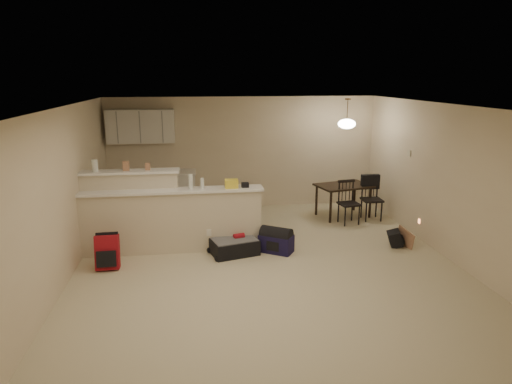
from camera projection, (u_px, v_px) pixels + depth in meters
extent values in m
plane|color=beige|center=(268.00, 267.00, 7.22)|extent=(7.00, 7.00, 0.00)
plane|color=white|center=(269.00, 107.00, 6.60)|extent=(7.00, 7.00, 0.00)
cube|color=beige|center=(243.00, 153.00, 10.27)|extent=(6.00, 0.02, 2.50)
cube|color=beige|center=(343.00, 298.00, 3.55)|extent=(6.00, 0.02, 2.50)
cube|color=beige|center=(62.00, 197.00, 6.51)|extent=(0.02, 7.00, 2.50)
cube|color=beige|center=(453.00, 184.00, 7.31)|extent=(0.02, 7.00, 2.50)
cube|color=beige|center=(173.00, 222.00, 7.75)|extent=(3.00, 0.28, 1.05)
cube|color=white|center=(171.00, 191.00, 7.62)|extent=(3.08, 0.38, 0.04)
cube|color=beige|center=(132.00, 211.00, 7.83)|extent=(1.60, 0.24, 1.35)
cube|color=white|center=(129.00, 172.00, 7.66)|extent=(1.68, 0.34, 0.04)
cube|color=white|center=(141.00, 126.00, 9.64)|extent=(1.40, 0.34, 0.70)
cube|color=white|center=(154.00, 194.00, 9.90)|extent=(1.80, 0.60, 0.90)
cube|color=beige|center=(409.00, 153.00, 8.73)|extent=(0.02, 0.12, 0.12)
cylinder|color=silver|center=(95.00, 166.00, 7.56)|extent=(0.10, 0.10, 0.20)
cube|color=#AA7758|center=(126.00, 166.00, 7.63)|extent=(0.10, 0.07, 0.16)
cube|color=#AA7758|center=(148.00, 167.00, 7.68)|extent=(0.08, 0.06, 0.12)
cylinder|color=silver|center=(191.00, 181.00, 7.62)|extent=(0.07, 0.07, 0.26)
cylinder|color=silver|center=(202.00, 183.00, 7.66)|extent=(0.06, 0.06, 0.18)
cube|color=#AA7758|center=(231.00, 184.00, 7.73)|extent=(0.22, 0.18, 0.14)
cube|color=#AA7758|center=(245.00, 185.00, 7.77)|extent=(0.12, 0.10, 0.08)
cube|color=black|center=(344.00, 186.00, 9.67)|extent=(1.25, 0.98, 0.04)
cylinder|color=black|center=(331.00, 207.00, 9.31)|extent=(0.05, 0.05, 0.66)
cylinder|color=black|center=(370.00, 203.00, 9.66)|extent=(0.05, 0.05, 0.66)
cylinder|color=black|center=(316.00, 200.00, 9.85)|extent=(0.05, 0.05, 0.66)
cylinder|color=black|center=(354.00, 196.00, 10.19)|extent=(0.05, 0.05, 0.66)
cylinder|color=brown|center=(347.00, 111.00, 9.28)|extent=(0.02, 0.02, 0.50)
cylinder|color=brown|center=(348.00, 99.00, 9.22)|extent=(0.12, 0.12, 0.03)
ellipsoid|color=white|center=(347.00, 124.00, 9.34)|extent=(0.36, 0.36, 0.20)
cube|color=black|center=(235.00, 247.00, 7.71)|extent=(0.86, 0.67, 0.25)
cube|color=#A3121E|center=(107.00, 252.00, 7.11)|extent=(0.36, 0.23, 0.53)
cube|color=#17133B|center=(276.00, 243.00, 7.79)|extent=(0.63, 0.56, 0.30)
cube|color=black|center=(395.00, 239.00, 8.09)|extent=(0.29, 0.35, 0.26)
cube|color=#AA7758|center=(405.00, 238.00, 8.04)|extent=(0.12, 0.40, 0.31)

